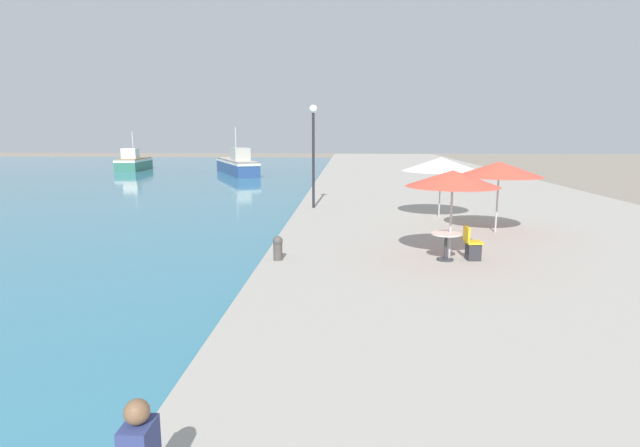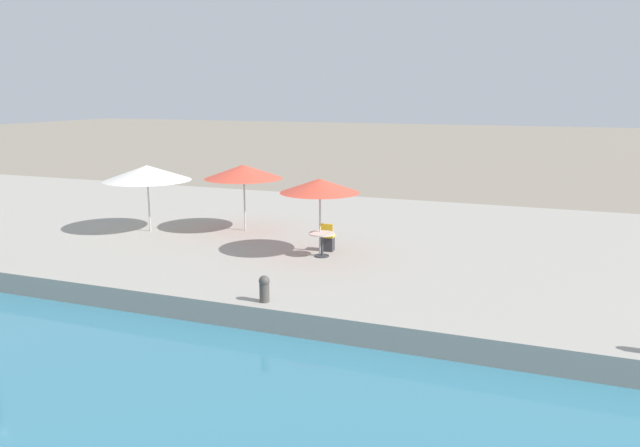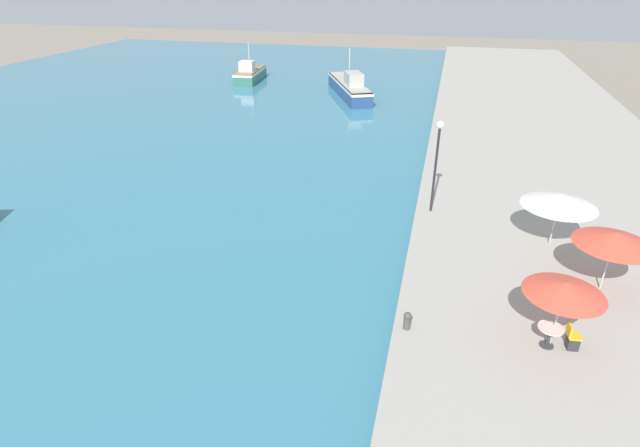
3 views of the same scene
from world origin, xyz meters
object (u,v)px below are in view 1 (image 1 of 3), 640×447
at_px(fishing_boat_mid, 237,165).
at_px(lamppost, 313,139).
at_px(cafe_table, 446,241).
at_px(mooring_bollard, 278,247).
at_px(fishing_boat_far, 134,162).
at_px(cafe_umbrella_white, 499,169).
at_px(cafe_umbrella_striped, 441,164).
at_px(cafe_chair_left, 472,248).
at_px(cafe_umbrella_pink, 453,178).

xyz_separation_m(fishing_boat_mid, lamppost, (9.36, -26.22, 2.80)).
height_order(cafe_table, mooring_bollard, cafe_table).
distance_m(fishing_boat_far, cafe_umbrella_white, 45.64).
distance_m(cafe_umbrella_striped, cafe_chair_left, 7.28).
height_order(cafe_umbrella_white, cafe_chair_left, cafe_umbrella_white).
height_order(fishing_boat_mid, mooring_bollard, fishing_boat_mid).
height_order(cafe_umbrella_striped, cafe_table, cafe_umbrella_striped).
distance_m(fishing_boat_far, cafe_umbrella_striped, 42.33).
bearing_deg(cafe_chair_left, fishing_boat_mid, -163.72).
relative_size(cafe_umbrella_pink, cafe_umbrella_white, 0.87).
bearing_deg(cafe_umbrella_pink, cafe_chair_left, -4.28).
relative_size(fishing_boat_far, cafe_umbrella_pink, 2.66).
relative_size(cafe_umbrella_white, cafe_umbrella_striped, 0.91).
bearing_deg(cafe_chair_left, cafe_umbrella_pink, -99.91).
distance_m(cafe_table, cafe_chair_left, 0.75).
bearing_deg(cafe_chair_left, mooring_bollard, -92.19).
distance_m(fishing_boat_far, cafe_umbrella_pink, 47.41).
relative_size(fishing_boat_mid, fishing_boat_far, 1.68).
distance_m(cafe_umbrella_pink, mooring_bollard, 4.94).
xyz_separation_m(cafe_chair_left, mooring_bollard, (-5.17, -0.31, 0.02)).
bearing_deg(cafe_umbrella_striped, cafe_table, -98.69).
distance_m(fishing_boat_far, mooring_bollard, 45.35).
xyz_separation_m(fishing_boat_mid, fishing_boat_far, (-12.22, 4.30, -0.07)).
xyz_separation_m(fishing_boat_mid, cafe_umbrella_striped, (14.61, -28.38, 1.82)).
bearing_deg(fishing_boat_far, lamppost, -60.49).
relative_size(mooring_bollard, lamppost, 0.14).
bearing_deg(mooring_bollard, cafe_table, 3.08).
bearing_deg(fishing_boat_mid, cafe_umbrella_white, -87.49).
distance_m(cafe_umbrella_white, cafe_table, 4.91).
distance_m(cafe_umbrella_pink, cafe_chair_left, 1.94).
bearing_deg(fishing_boat_far, cafe_chair_left, -62.09).
xyz_separation_m(fishing_boat_far, mooring_bollard, (21.29, -40.04, 0.12)).
bearing_deg(fishing_boat_mid, cafe_chair_left, -92.42).
relative_size(fishing_boat_far, cafe_umbrella_white, 2.30).
bearing_deg(cafe_umbrella_white, fishing_boat_far, 128.16).
bearing_deg(cafe_table, fishing_boat_far, 122.89).
bearing_deg(cafe_umbrella_striped, cafe_umbrella_white, -66.90).
xyz_separation_m(fishing_boat_far, cafe_table, (25.74, -39.80, 0.31)).
bearing_deg(lamppost, cafe_umbrella_pink, -64.92).
bearing_deg(fishing_boat_mid, fishing_boat_far, 136.27).
relative_size(cafe_chair_left, lamppost, 0.20).
relative_size(cafe_table, lamppost, 0.18).
bearing_deg(fishing_boat_mid, mooring_bollard, -100.08).
xyz_separation_m(cafe_chair_left, lamppost, (-4.88, 9.20, 2.77)).
relative_size(cafe_umbrella_pink, lamppost, 0.54).
height_order(fishing_boat_far, mooring_bollard, fishing_boat_far).
xyz_separation_m(fishing_boat_mid, mooring_bollard, (9.07, -35.73, 0.05)).
bearing_deg(cafe_umbrella_white, cafe_umbrella_striped, 113.10).
distance_m(fishing_boat_far, cafe_table, 47.40).
bearing_deg(fishing_boat_far, fishing_boat_mid, -25.16).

